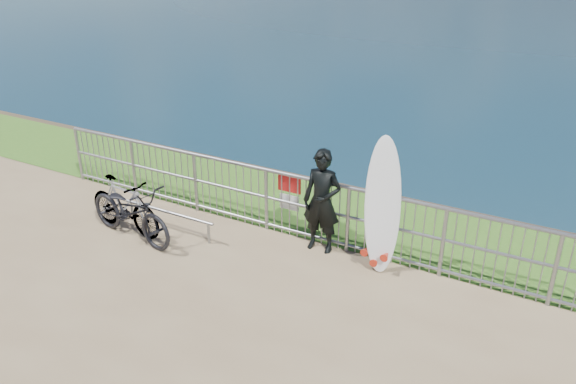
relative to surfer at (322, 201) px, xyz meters
The scene contains 7 objects.
grass_strip 1.62m from the surfer, 116.10° to the left, with size 120.00×120.00×0.00m, color #30601A.
railing 0.67m from the surfer, 165.79° to the left, with size 10.06×0.10×1.13m.
surfer is the anchor object (origin of this frame).
surfboard 1.00m from the surfer, ahead, with size 0.69×0.67×2.05m.
bicycle_near 3.16m from the surfer, 157.05° to the right, with size 0.66×1.89×0.99m, color black.
bicycle_far 3.36m from the surfer, 161.06° to the right, with size 0.46×1.62×0.97m, color black.
bike_rack 2.68m from the surfer, 163.64° to the right, with size 1.87×0.05×0.39m.
Camera 1 is at (4.03, -5.69, 4.57)m, focal length 35.00 mm.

